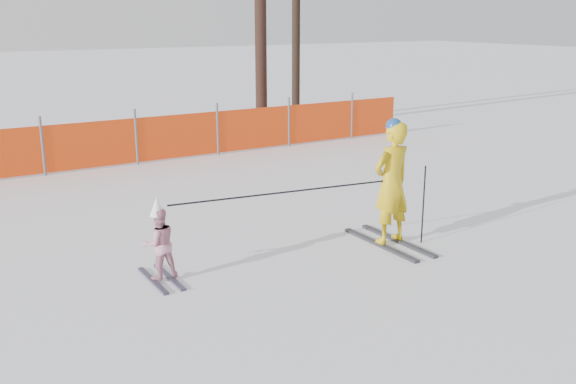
# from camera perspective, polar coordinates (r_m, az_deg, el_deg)

# --- Properties ---
(ground) EXTENTS (120.00, 120.00, 0.00)m
(ground) POSITION_cam_1_polar(r_m,az_deg,el_deg) (8.33, 1.81, -7.43)
(ground) COLOR white
(ground) RESTS_ON ground
(adult) EXTENTS (0.69, 1.60, 1.86)m
(adult) POSITION_cam_1_polar(r_m,az_deg,el_deg) (9.28, 9.19, 0.81)
(adult) COLOR black
(adult) RESTS_ON ground
(child) EXTENTS (0.45, 0.95, 1.10)m
(child) POSITION_cam_1_polar(r_m,az_deg,el_deg) (8.17, -11.39, -4.45)
(child) COLOR black
(child) RESTS_ON ground
(ski_poles) EXTENTS (3.67, 0.68, 1.16)m
(ski_poles) POSITION_cam_1_polar(r_m,az_deg,el_deg) (8.74, 3.20, -0.36)
(ski_poles) COLOR black
(ski_poles) RESTS_ON ground
(safety_fence) EXTENTS (17.48, 0.06, 1.25)m
(safety_fence) POSITION_cam_1_polar(r_m,az_deg,el_deg) (14.41, -18.37, 3.89)
(safety_fence) COLOR #595960
(safety_fence) RESTS_ON ground
(tree_trunks) EXTENTS (2.00, 1.16, 7.41)m
(tree_trunks) POSITION_cam_1_polar(r_m,az_deg,el_deg) (18.98, -1.36, 16.23)
(tree_trunks) COLOR black
(tree_trunks) RESTS_ON ground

